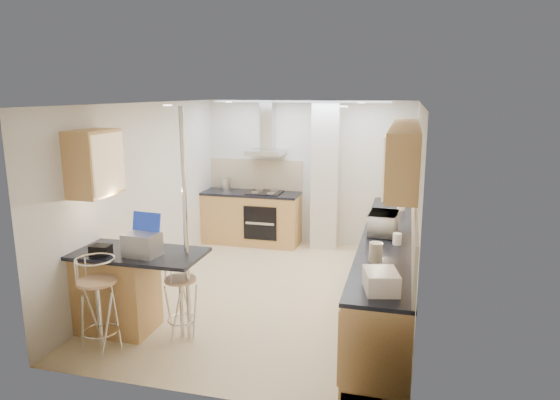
% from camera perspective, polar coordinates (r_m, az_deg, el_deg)
% --- Properties ---
extents(ground, '(4.80, 4.80, 0.00)m').
position_cam_1_polar(ground, '(6.82, -0.94, -10.50)').
color(ground, beige).
rests_on(ground, ground).
extents(room_shell, '(3.64, 4.84, 2.51)m').
position_cam_1_polar(room_shell, '(6.67, 2.56, 2.78)').
color(room_shell, silver).
rests_on(room_shell, ground).
extents(right_counter, '(0.63, 4.40, 0.92)m').
position_cam_1_polar(right_counter, '(6.44, 12.14, -7.78)').
color(right_counter, '#B78749').
rests_on(right_counter, ground).
extents(back_counter, '(1.70, 0.63, 0.92)m').
position_cam_1_polar(back_counter, '(8.84, -3.28, -2.01)').
color(back_counter, '#B78749').
rests_on(back_counter, ground).
extents(peninsula, '(1.47, 0.72, 0.94)m').
position_cam_1_polar(peninsula, '(5.81, -15.84, -10.08)').
color(peninsula, '#B78749').
rests_on(peninsula, ground).
extents(microwave, '(0.36, 0.51, 0.27)m').
position_cam_1_polar(microwave, '(6.25, 11.73, -2.66)').
color(microwave, white).
rests_on(microwave, right_counter).
extents(laptop, '(0.38, 0.30, 0.24)m').
position_cam_1_polar(laptop, '(5.47, -15.49, -4.93)').
color(laptop, '#989BA0').
rests_on(laptop, peninsula).
extents(bag, '(0.21, 0.16, 0.11)m').
position_cam_1_polar(bag, '(5.64, -19.81, -5.42)').
color(bag, black).
rests_on(bag, peninsula).
extents(bar_stool_near, '(0.49, 0.49, 1.02)m').
position_cam_1_polar(bar_stool_near, '(5.51, -20.03, -11.21)').
color(bar_stool_near, tan).
rests_on(bar_stool_near, ground).
extents(bar_stool_end, '(0.51, 0.51, 0.88)m').
position_cam_1_polar(bar_stool_end, '(5.61, -11.22, -11.02)').
color(bar_stool_end, tan).
rests_on(bar_stool_end, ground).
extents(jar_a, '(0.15, 0.15, 0.17)m').
position_cam_1_polar(jar_a, '(7.58, 13.67, -0.52)').
color(jar_a, white).
rests_on(jar_a, right_counter).
extents(jar_b, '(0.14, 0.14, 0.15)m').
position_cam_1_polar(jar_b, '(6.66, 11.84, -2.29)').
color(jar_b, white).
rests_on(jar_b, right_counter).
extents(jar_c, '(0.18, 0.18, 0.20)m').
position_cam_1_polar(jar_c, '(5.25, 10.89, -5.88)').
color(jar_c, beige).
rests_on(jar_c, right_counter).
extents(jar_d, '(0.11, 0.11, 0.13)m').
position_cam_1_polar(jar_d, '(5.89, 13.24, -4.35)').
color(jar_d, white).
rests_on(jar_d, right_counter).
extents(bread_bin, '(0.35, 0.41, 0.19)m').
position_cam_1_polar(bread_bin, '(4.52, 11.47, -9.07)').
color(bread_bin, white).
rests_on(bread_bin, right_counter).
extents(kettle, '(0.16, 0.16, 0.22)m').
position_cam_1_polar(kettle, '(8.93, -6.17, 1.81)').
color(kettle, silver).
rests_on(kettle, back_counter).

